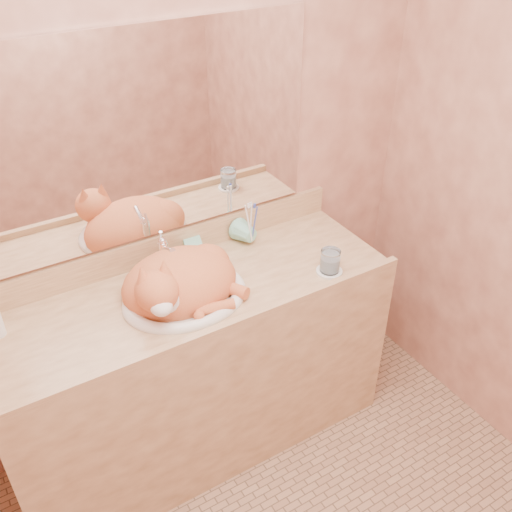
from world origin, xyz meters
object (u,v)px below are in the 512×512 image
vanity_counter (199,369)px  soap_dispenser (195,247)px  sink_basin (184,282)px  toothbrush_cup (252,237)px  cat (178,281)px  water_glass (330,261)px

vanity_counter → soap_dispenser: 0.54m
sink_basin → toothbrush_cup: 0.44m
vanity_counter → sink_basin: bearing=-154.5°
cat → water_glass: bearing=-13.0°
soap_dispenser → vanity_counter: bearing=-103.1°
sink_basin → vanity_counter: bearing=14.4°
vanity_counter → cat: cat is taller
vanity_counter → water_glass: water_glass is taller
soap_dispenser → toothbrush_cup: soap_dispenser is taller
sink_basin → toothbrush_cup: size_ratio=4.67×
vanity_counter → sink_basin: size_ratio=3.36×
cat → toothbrush_cup: size_ratio=4.45×
vanity_counter → toothbrush_cup: 0.61m
cat → soap_dispenser: 0.23m
sink_basin → soap_dispenser: (0.14, 0.19, 0.01)m
vanity_counter → cat: bearing=-174.2°
water_glass → vanity_counter: bearing=162.1°
toothbrush_cup → soap_dispenser: bearing=177.4°
sink_basin → cat: bearing=130.7°
soap_dispenser → water_glass: bearing=-21.4°
soap_dispenser → sink_basin: bearing=-109.7°
water_glass → cat: bearing=164.4°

